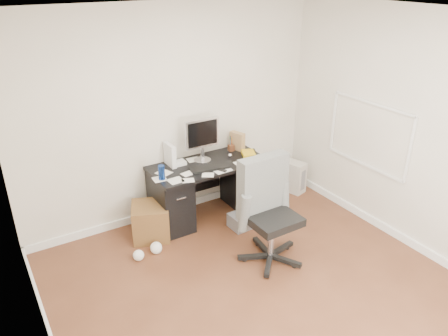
# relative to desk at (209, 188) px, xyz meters

# --- Properties ---
(ground) EXTENTS (4.00, 4.00, 0.00)m
(ground) POSITION_rel_desk_xyz_m (-0.30, -1.65, -0.40)
(ground) COLOR #4E2919
(ground) RESTS_ON ground
(room_shell) EXTENTS (4.02, 4.02, 2.71)m
(room_shell) POSITION_rel_desk_xyz_m (-0.27, -1.62, 1.26)
(room_shell) COLOR beige
(room_shell) RESTS_ON ground
(desk) EXTENTS (1.50, 0.70, 0.75)m
(desk) POSITION_rel_desk_xyz_m (0.00, 0.00, 0.00)
(desk) COLOR black
(desk) RESTS_ON ground
(loose_papers) EXTENTS (1.10, 0.60, 0.00)m
(loose_papers) POSITION_rel_desk_xyz_m (-0.20, -0.05, 0.35)
(loose_papers) COLOR white
(loose_papers) RESTS_ON desk
(lcd_monitor) EXTENTS (0.47, 0.27, 0.58)m
(lcd_monitor) POSITION_rel_desk_xyz_m (-0.03, 0.11, 0.64)
(lcd_monitor) COLOR silver
(lcd_monitor) RESTS_ON desk
(keyboard) EXTENTS (0.51, 0.24, 0.03)m
(keyboard) POSITION_rel_desk_xyz_m (-0.07, -0.15, 0.36)
(keyboard) COLOR black
(keyboard) RESTS_ON desk
(computer_mouse) EXTENTS (0.07, 0.07, 0.06)m
(computer_mouse) POSITION_rel_desk_xyz_m (0.34, 0.02, 0.38)
(computer_mouse) COLOR silver
(computer_mouse) RESTS_ON desk
(travel_mug) EXTENTS (0.10, 0.10, 0.18)m
(travel_mug) POSITION_rel_desk_xyz_m (-0.69, -0.11, 0.44)
(travel_mug) COLOR navy
(travel_mug) RESTS_ON desk
(white_binder) EXTENTS (0.12, 0.25, 0.29)m
(white_binder) POSITION_rel_desk_xyz_m (-0.44, 0.20, 0.49)
(white_binder) COLOR silver
(white_binder) RESTS_ON desk
(magazine_file) EXTENTS (0.17, 0.23, 0.25)m
(magazine_file) POSITION_rel_desk_xyz_m (0.57, 0.20, 0.47)
(magazine_file) COLOR #AA8552
(magazine_file) RESTS_ON desk
(pen_cup) EXTENTS (0.09, 0.09, 0.20)m
(pen_cup) POSITION_rel_desk_xyz_m (0.47, 0.20, 0.45)
(pen_cup) COLOR #5C301A
(pen_cup) RESTS_ON desk
(yellow_book) EXTENTS (0.26, 0.28, 0.04)m
(yellow_book) POSITION_rel_desk_xyz_m (0.60, -0.04, 0.37)
(yellow_book) COLOR gold
(yellow_book) RESTS_ON desk
(paper_remote) EXTENTS (0.24, 0.20, 0.02)m
(paper_remote) POSITION_rel_desk_xyz_m (0.05, -0.26, 0.36)
(paper_remote) COLOR white
(paper_remote) RESTS_ON desk
(office_chair) EXTENTS (0.69, 0.69, 1.20)m
(office_chair) POSITION_rel_desk_xyz_m (0.11, -1.22, 0.20)
(office_chair) COLOR #4E504E
(office_chair) RESTS_ON ground
(pc_tower) EXTENTS (0.33, 0.50, 0.46)m
(pc_tower) POSITION_rel_desk_xyz_m (1.38, 0.00, -0.17)
(pc_tower) COLOR #A9A399
(pc_tower) RESTS_ON ground
(shopping_bag) EXTENTS (0.32, 0.28, 0.36)m
(shopping_bag) POSITION_rel_desk_xyz_m (1.16, 0.05, -0.22)
(shopping_bag) COLOR white
(shopping_bag) RESTS_ON ground
(wicker_basket) EXTENTS (0.57, 0.57, 0.43)m
(wicker_basket) POSITION_rel_desk_xyz_m (-0.86, -0.09, -0.18)
(wicker_basket) COLOR #503818
(wicker_basket) RESTS_ON ground
(desk_printer) EXTENTS (0.33, 0.27, 0.18)m
(desk_printer) POSITION_rel_desk_xyz_m (0.21, -0.49, -0.31)
(desk_printer) COLOR slate
(desk_printer) RESTS_ON ground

